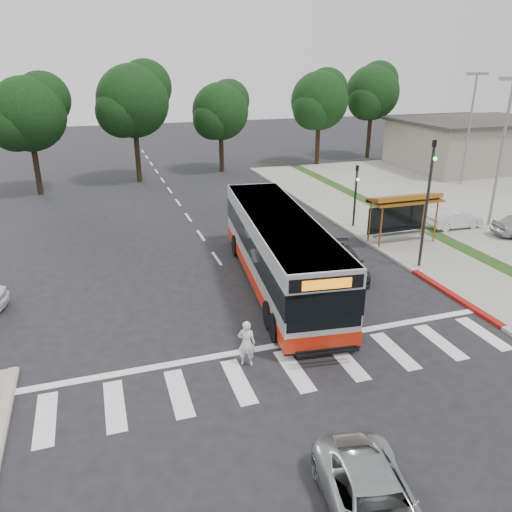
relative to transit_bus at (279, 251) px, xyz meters
name	(u,v)px	position (x,y,z in m)	size (l,w,h in m)	color
ground	(250,307)	(-1.99, -1.84, -1.69)	(140.00, 140.00, 0.00)	black
sidewalk_east	(376,227)	(9.01, 6.16, -1.63)	(4.00, 40.00, 0.12)	gray
curb_east	(348,230)	(7.01, 6.16, -1.62)	(0.30, 40.00, 0.15)	#9E9991
curb_east_red	(454,296)	(7.01, -3.84, -1.62)	(0.32, 6.00, 0.15)	maroon
parking_lot	(504,203)	(21.01, 8.16, -1.64)	(18.00, 36.00, 0.10)	gray
commercial_building	(473,145)	(28.01, 20.16, 0.51)	(14.00, 10.00, 4.40)	gray
building_roof_cap	(477,121)	(28.01, 20.16, 2.86)	(14.60, 10.60, 0.30)	#383330
crosswalk_ladder	(294,370)	(-1.99, -6.84, -1.69)	(18.00, 2.60, 0.01)	silver
bus_shelter	(403,204)	(8.81, 3.27, 0.66)	(4.20, 1.60, 2.86)	#935718
traffic_signal_ne_tall	(428,194)	(7.61, -0.34, 2.18)	(0.18, 0.37, 6.50)	black
traffic_signal_ne_short	(356,190)	(7.61, 6.66, 0.79)	(0.18, 0.37, 4.00)	black
lot_light_front	(505,133)	(16.01, 4.16, 4.21)	(1.90, 0.35, 9.01)	gray
lot_light_mid	(471,114)	(22.01, 14.16, 4.21)	(1.90, 0.35, 9.01)	gray
tree_ne_a	(320,100)	(14.08, 26.23, 4.70)	(6.16, 5.74, 9.30)	black
tree_ne_b	(373,92)	(21.08, 28.23, 5.23)	(6.16, 5.74, 10.02)	black
tree_north_a	(134,100)	(-3.91, 24.23, 5.23)	(6.60, 6.15, 10.17)	black
tree_north_b	(221,110)	(4.08, 26.22, 3.97)	(5.72, 5.33, 8.43)	black
tree_north_c	(29,113)	(-11.92, 22.23, 4.60)	(6.16, 5.74, 9.30)	black
transit_bus	(279,251)	(0.00, 0.00, 0.00)	(2.84, 13.10, 3.39)	silver
pedestrian	(247,343)	(-3.43, -5.96, -0.84)	(0.62, 0.41, 1.71)	silver
dark_sedan	(344,263)	(3.53, 0.14, -1.09)	(1.70, 4.19, 1.22)	black
silver_suv_south	(375,507)	(-2.63, -13.15, -1.08)	(2.04, 4.42, 1.23)	#9EA1A3
parked_car_1	(455,219)	(13.51, 4.36, -1.03)	(1.19, 3.42, 1.13)	silver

